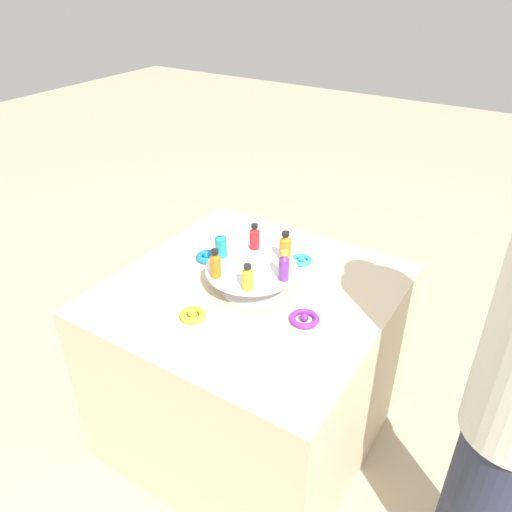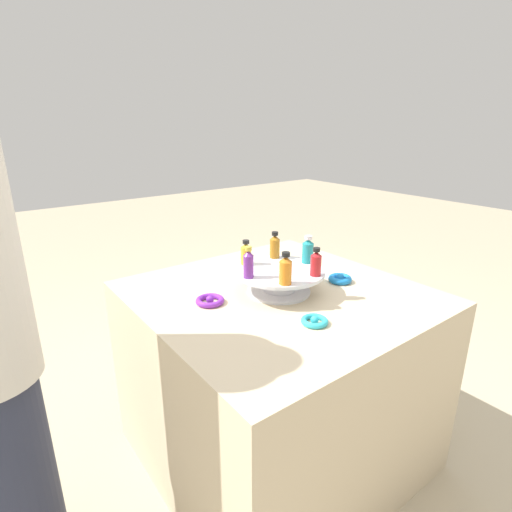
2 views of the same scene
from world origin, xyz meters
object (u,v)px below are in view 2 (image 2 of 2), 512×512
Objects in this scene: bottle_orange at (286,269)px; ribbon_bow_purple at (210,300)px; ribbon_bow_gold at (253,266)px; bottle_purple at (248,263)px; bottle_amber at (275,246)px; display_stand at (279,278)px; ribbon_bow_blue at (340,279)px; bottle_red at (316,263)px; ribbon_bow_teal at (314,321)px; bottle_gold at (246,253)px; bottle_teal at (308,250)px.

ribbon_bow_purple is (0.18, 0.18, -0.13)m from bottle_orange.
bottle_orange is at bearing 158.79° from ribbon_bow_gold.
bottle_amber is at bearing -62.29° from bottle_purple.
bottle_purple reaches higher than ribbon_bow_gold.
ribbon_bow_gold is at bearing -15.56° from display_stand.
bottle_purple is at bearing 78.93° from ribbon_bow_blue.
bottle_red is 0.13m from bottle_orange.
ribbon_bow_teal is (-0.26, -0.06, -0.13)m from bottle_purple.
bottle_gold is 0.13m from bottle_purple.
display_stand is at bearing 27.71° from bottle_red.
ribbon_bow_gold is (0.13, -0.13, -0.12)m from bottle_gold.
bottle_teal is at bearing -62.29° from bottle_orange.
display_stand is 3.31× the size of ribbon_bow_purple.
bottle_amber is 0.19m from ribbon_bow_gold.
bottle_teal is (0.11, -0.07, 0.00)m from bottle_red.
bottle_teal is at bearing -32.29° from bottle_red.
bottle_red is 0.39m from ribbon_bow_gold.
bottle_gold is 0.23m from bottle_orange.
ribbon_bow_gold is at bearing 0.64° from bottle_amber.
ribbon_bow_purple is (0.08, 0.38, -0.13)m from bottle_teal.
display_stand reaches higher than ribbon_bow_blue.
display_stand reaches higher than ribbon_bow_gold.
bottle_orange reaches higher than bottle_amber.
bottle_purple is at bearing 147.71° from bottle_gold.
bottle_teal is 0.95× the size of bottle_purple.
ribbon_bow_blue reaches higher than ribbon_bow_teal.
display_stand is 0.26m from ribbon_bow_purple.
bottle_amber is at bearing 44.48° from ribbon_bow_blue.
bottle_red is at bearing 104.40° from ribbon_bow_blue.
bottle_red is at bearing -152.29° from display_stand.
display_stand reaches higher than ribbon_bow_teal.
ribbon_bow_teal is at bearing -166.04° from bottle_purple.
bottle_teal is at bearing -152.29° from bottle_amber.
bottle_teal is at bearing -92.29° from display_stand.
bottle_red is at bearing -152.29° from bottle_gold.
ribbon_bow_blue is (-0.06, -0.12, -0.12)m from bottle_teal.
display_stand is 0.26m from ribbon_bow_teal.
bottle_red is (-0.12, -0.06, 0.08)m from display_stand.
bottle_orange is (-0.23, 0.01, 0.01)m from bottle_gold.
bottle_amber is (0.11, -0.07, 0.08)m from display_stand.
bottle_orange is 1.10× the size of ribbon_bow_purple.
bottle_gold is (0.24, 0.12, -0.00)m from bottle_red.
bottle_red is 0.39m from ribbon_bow_purple.
bottle_purple reaches higher than bottle_red.
bottle_teal is at bearing 61.20° from ribbon_bow_blue.
bottle_red is 1.16× the size of ribbon_bow_gold.
bottle_gold reaches higher than display_stand.
bottle_red reaches higher than display_stand.
bottle_amber is 1.23× the size of ribbon_bow_teal.
bottle_teal is 0.13m from bottle_amber.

